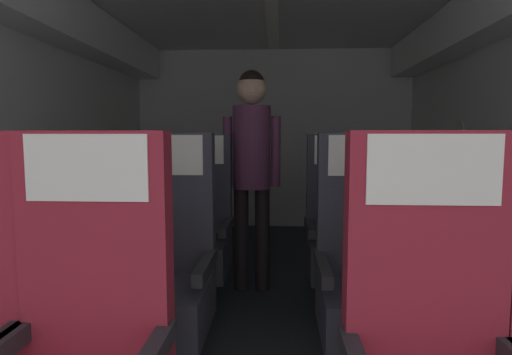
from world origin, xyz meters
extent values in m
cube|color=#23282D|center=(0.00, 2.82, -0.01)|extent=(3.74, 6.04, 0.02)
cube|color=silver|center=(0.00, 5.66, 1.14)|extent=(3.62, 0.06, 2.29)
cylinder|color=white|center=(1.72, 4.23, 1.19)|extent=(0.01, 0.26, 0.26)
cube|color=maroon|center=(-0.50, 1.51, 0.83)|extent=(0.46, 0.09, 0.71)
cube|color=silver|center=(-0.50, 1.46, 1.08)|extent=(0.37, 0.01, 0.20)
cube|color=maroon|center=(0.50, 1.50, 0.83)|extent=(0.46, 0.09, 0.71)
cube|color=silver|center=(0.50, 1.45, 1.08)|extent=(0.37, 0.01, 0.20)
cube|color=#38383D|center=(-0.97, 2.17, 0.12)|extent=(0.17, 0.19, 0.24)
cube|color=#33333D|center=(-0.97, 2.17, 0.35)|extent=(0.46, 0.52, 0.24)
cube|color=#33333D|center=(-0.97, 2.38, 0.83)|extent=(0.46, 0.09, 0.71)
cube|color=#28282D|center=(-0.75, 2.17, 0.56)|extent=(0.05, 0.43, 0.06)
cube|color=#28282D|center=(-1.20, 2.17, 0.56)|extent=(0.05, 0.43, 0.06)
cube|color=silver|center=(-0.97, 2.33, 1.08)|extent=(0.37, 0.01, 0.20)
cube|color=#38383D|center=(-0.49, 2.16, 0.12)|extent=(0.17, 0.19, 0.24)
cube|color=#33333D|center=(-0.49, 2.16, 0.35)|extent=(0.46, 0.52, 0.24)
cube|color=#33333D|center=(-0.49, 2.37, 0.83)|extent=(0.46, 0.09, 0.71)
cube|color=#28282D|center=(-0.27, 2.16, 0.56)|extent=(0.05, 0.43, 0.06)
cube|color=#28282D|center=(-0.72, 2.16, 0.56)|extent=(0.05, 0.43, 0.06)
cube|color=silver|center=(-0.49, 2.32, 1.08)|extent=(0.37, 0.01, 0.20)
cube|color=#33333D|center=(0.98, 2.18, 0.35)|extent=(0.46, 0.52, 0.24)
cube|color=#33333D|center=(0.98, 2.39, 0.83)|extent=(0.46, 0.09, 0.71)
cube|color=#28282D|center=(0.75, 2.18, 0.56)|extent=(0.05, 0.43, 0.06)
cube|color=silver|center=(0.98, 2.34, 1.08)|extent=(0.37, 0.01, 0.20)
cube|color=#33333D|center=(0.50, 2.16, 0.35)|extent=(0.46, 0.52, 0.24)
cube|color=#33333D|center=(0.50, 2.38, 0.83)|extent=(0.46, 0.09, 0.71)
cube|color=#28282D|center=(0.72, 2.16, 0.56)|extent=(0.05, 0.43, 0.06)
cube|color=#28282D|center=(0.28, 2.16, 0.56)|extent=(0.05, 0.43, 0.06)
cube|color=silver|center=(0.50, 2.33, 1.08)|extent=(0.37, 0.01, 0.20)
cube|color=#38383D|center=(-0.98, 3.04, 0.12)|extent=(0.17, 0.19, 0.24)
cube|color=#33333D|center=(-0.98, 3.04, 0.35)|extent=(0.46, 0.52, 0.24)
cube|color=#33333D|center=(-0.98, 3.25, 0.83)|extent=(0.46, 0.09, 0.71)
cube|color=#28282D|center=(-0.75, 3.04, 0.56)|extent=(0.05, 0.43, 0.06)
cube|color=#28282D|center=(-1.20, 3.04, 0.56)|extent=(0.05, 0.43, 0.06)
cube|color=silver|center=(-0.98, 3.20, 1.08)|extent=(0.37, 0.01, 0.20)
cube|color=#38383D|center=(-0.50, 3.02, 0.12)|extent=(0.17, 0.19, 0.24)
cube|color=#33333D|center=(-0.50, 3.02, 0.35)|extent=(0.46, 0.52, 0.24)
cube|color=#33333D|center=(-0.50, 3.23, 0.83)|extent=(0.46, 0.09, 0.71)
cube|color=#28282D|center=(-0.28, 3.02, 0.56)|extent=(0.05, 0.43, 0.06)
cube|color=#28282D|center=(-0.73, 3.02, 0.56)|extent=(0.05, 0.43, 0.06)
cube|color=silver|center=(-0.50, 3.18, 1.08)|extent=(0.37, 0.01, 0.20)
cube|color=#38383D|center=(0.98, 3.04, 0.12)|extent=(0.17, 0.19, 0.24)
cube|color=#33333D|center=(0.98, 3.04, 0.35)|extent=(0.46, 0.52, 0.24)
cube|color=#33333D|center=(0.98, 3.25, 0.83)|extent=(0.46, 0.09, 0.71)
cube|color=#28282D|center=(1.20, 3.04, 0.56)|extent=(0.05, 0.43, 0.06)
cube|color=#28282D|center=(0.75, 3.04, 0.56)|extent=(0.05, 0.43, 0.06)
cube|color=silver|center=(0.98, 3.20, 1.08)|extent=(0.37, 0.01, 0.20)
cube|color=#38383D|center=(0.50, 3.02, 0.12)|extent=(0.17, 0.19, 0.24)
cube|color=#33333D|center=(0.50, 3.02, 0.35)|extent=(0.46, 0.52, 0.24)
cube|color=#33333D|center=(0.50, 3.24, 0.83)|extent=(0.46, 0.09, 0.71)
cube|color=#28282D|center=(0.73, 3.02, 0.56)|extent=(0.05, 0.43, 0.06)
cube|color=#28282D|center=(0.28, 3.02, 0.56)|extent=(0.05, 0.43, 0.06)
cube|color=silver|center=(0.50, 3.19, 1.08)|extent=(0.37, 0.01, 0.20)
cylinder|color=black|center=(-0.21, 3.37, 0.39)|extent=(0.11, 0.11, 0.78)
cylinder|color=black|center=(-0.05, 3.37, 0.39)|extent=(0.11, 0.11, 0.78)
cylinder|color=#5B2D4C|center=(-0.13, 3.37, 1.09)|extent=(0.28, 0.28, 0.61)
cylinder|color=#5B2D4C|center=(-0.31, 3.37, 1.06)|extent=(0.07, 0.07, 0.52)
cylinder|color=#5B2D4C|center=(0.05, 3.37, 1.06)|extent=(0.07, 0.07, 0.52)
sphere|color=tan|center=(-0.13, 3.37, 1.51)|extent=(0.22, 0.22, 0.22)
sphere|color=black|center=(-0.13, 3.37, 1.56)|extent=(0.19, 0.19, 0.19)
camera|label=1|loc=(0.07, 0.26, 1.17)|focal=29.27mm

